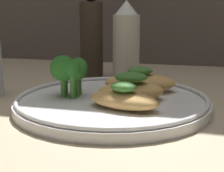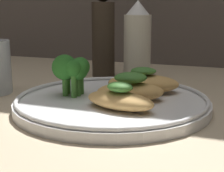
{
  "view_description": "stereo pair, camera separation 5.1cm",
  "coord_description": "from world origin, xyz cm",
  "views": [
    {
      "loc": [
        12.28,
        -47.91,
        14.71
      ],
      "look_at": [
        0.0,
        0.0,
        3.4
      ],
      "focal_mm": 55.0,
      "sensor_mm": 36.0,
      "label": 1
    },
    {
      "loc": [
        17.12,
        -46.4,
        14.71
      ],
      "look_at": [
        0.0,
        0.0,
        3.4
      ],
      "focal_mm": 55.0,
      "sensor_mm": 36.0,
      "label": 2
    }
  ],
  "objects": [
    {
      "name": "plate",
      "position": [
        0.0,
        0.0,
        0.99
      ],
      "size": [
        29.04,
        29.04,
        2.0
      ],
      "color": "white",
      "rests_on": "ground_plane"
    },
    {
      "name": "sauce_bottle",
      "position": [
        -2.74,
        22.67,
        7.77
      ],
      "size": [
        5.67,
        5.67,
        16.25
      ],
      "color": "silver",
      "rests_on": "ground_plane"
    },
    {
      "name": "pepper_grinder",
      "position": [
        -10.38,
        22.67,
        8.7
      ],
      "size": [
        4.91,
        4.91,
        19.09
      ],
      "color": "#382D23",
      "rests_on": "ground_plane"
    },
    {
      "name": "ground_plane",
      "position": [
        0.0,
        0.0,
        -0.5
      ],
      "size": [
        180.0,
        180.0,
        1.0
      ],
      "primitive_type": "cube",
      "color": "tan"
    },
    {
      "name": "grilled_meat_front",
      "position": [
        2.77,
        -4.48,
        2.79
      ],
      "size": [
        10.89,
        6.97,
        3.72
      ],
      "color": "tan",
      "rests_on": "plate"
    },
    {
      "name": "grilled_meat_back",
      "position": [
        3.21,
        5.76,
        2.98
      ],
      "size": [
        12.36,
        8.15,
        4.07
      ],
      "color": "tan",
      "rests_on": "plate"
    },
    {
      "name": "grilled_meat_middle",
      "position": [
        2.86,
        0.27,
        3.09
      ],
      "size": [
        11.07,
        8.52,
        4.23
      ],
      "color": "tan",
      "rests_on": "plate"
    },
    {
      "name": "broccoli_bunch",
      "position": [
        -6.69,
        0.11,
        5.48
      ],
      "size": [
        5.48,
        5.36,
        6.42
      ],
      "color": "#4C8E38",
      "rests_on": "plate"
    }
  ]
}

